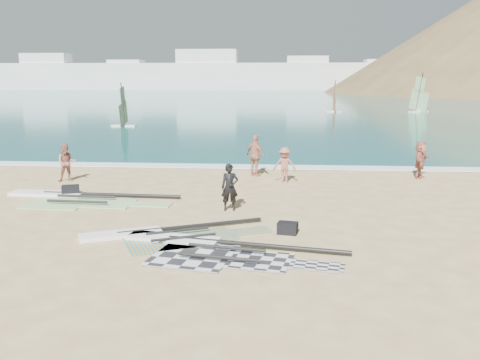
# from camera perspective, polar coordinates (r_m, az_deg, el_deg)

# --- Properties ---
(ground) EXTENTS (300.00, 300.00, 0.00)m
(ground) POSITION_cam_1_polar(r_m,az_deg,el_deg) (14.39, -6.69, -6.90)
(ground) COLOR #D3B27B
(ground) RESTS_ON ground
(sea) EXTENTS (300.00, 240.00, 0.06)m
(sea) POSITION_cam_1_polar(r_m,az_deg,el_deg) (145.51, 3.45, 9.34)
(sea) COLOR #0B4353
(sea) RESTS_ON ground
(surf_line) EXTENTS (300.00, 1.20, 0.04)m
(surf_line) POSITION_cam_1_polar(r_m,az_deg,el_deg) (26.24, -1.53, 1.38)
(surf_line) COLOR white
(surf_line) RESTS_ON ground
(far_town) EXTENTS (160.00, 8.00, 12.00)m
(far_town) POSITION_cam_1_polar(r_m,az_deg,el_deg) (164.46, -2.00, 11.12)
(far_town) COLOR white
(far_town) RESTS_ON ground
(rig_grey) EXTENTS (6.01, 2.92, 0.20)m
(rig_grey) POSITION_cam_1_polar(r_m,az_deg,el_deg) (13.84, -3.27, -7.36)
(rig_grey) COLOR #232326
(rig_grey) RESTS_ON ground
(rig_green) EXTENTS (6.51, 2.70, 0.21)m
(rig_green) POSITION_cam_1_polar(r_m,az_deg,el_deg) (20.27, -17.27, -1.88)
(rig_green) COLOR #52AD1A
(rig_green) RESTS_ON ground
(rig_orange) EXTENTS (5.38, 3.47, 0.20)m
(rig_orange) POSITION_cam_1_polar(r_m,az_deg,el_deg) (15.11, -8.35, -5.88)
(rig_orange) COLOR orange
(rig_orange) RESTS_ON ground
(gear_bag_near) EXTENTS (0.73, 0.63, 0.40)m
(gear_bag_near) POSITION_cam_1_polar(r_m,az_deg,el_deg) (20.93, -17.63, -1.09)
(gear_bag_near) COLOR black
(gear_bag_near) RESTS_ON ground
(gear_bag_far) EXTENTS (0.63, 0.50, 0.33)m
(gear_bag_far) POSITION_cam_1_polar(r_m,az_deg,el_deg) (15.29, 5.10, -5.13)
(gear_bag_far) COLOR black
(gear_bag_far) RESTS_ON ground
(person_wetsuit) EXTENTS (0.63, 0.46, 1.57)m
(person_wetsuit) POSITION_cam_1_polar(r_m,az_deg,el_deg) (17.69, -1.10, -0.79)
(person_wetsuit) COLOR black
(person_wetsuit) RESTS_ON ground
(beachgoer_left) EXTENTS (0.93, 0.82, 1.61)m
(beachgoer_left) POSITION_cam_1_polar(r_m,az_deg,el_deg) (23.72, -18.02, 1.77)
(beachgoer_left) COLOR #9E5F52
(beachgoer_left) RESTS_ON ground
(beachgoer_mid) EXTENTS (1.01, 0.62, 1.50)m
(beachgoer_mid) POSITION_cam_1_polar(r_m,az_deg,el_deg) (22.41, 4.78, 1.61)
(beachgoer_mid) COLOR #985844
(beachgoer_mid) RESTS_ON ground
(beachgoer_back) EXTENTS (1.11, 1.06, 1.85)m
(beachgoer_back) POSITION_cam_1_polar(r_m,az_deg,el_deg) (23.78, 1.66, 2.63)
(beachgoer_back) COLOR tan
(beachgoer_back) RESTS_ON ground
(beachgoer_right) EXTENTS (1.11, 1.56, 1.63)m
(beachgoer_right) POSITION_cam_1_polar(r_m,az_deg,el_deg) (24.58, 18.67, 2.06)
(beachgoer_right) COLOR #B46351
(beachgoer_right) RESTS_ON ground
(windsurfer_left) EXTENTS (2.12, 2.60, 3.87)m
(windsurfer_left) POSITION_cam_1_polar(r_m,az_deg,el_deg) (48.06, -12.35, 6.96)
(windsurfer_left) COLOR white
(windsurfer_left) RESTS_ON ground
(windsurfer_centre) EXTENTS (2.15, 2.61, 3.88)m
(windsurfer_centre) POSITION_cam_1_polar(r_m,az_deg,el_deg) (66.35, 10.04, 8.13)
(windsurfer_centre) COLOR white
(windsurfer_centre) RESTS_ON ground
(windsurfer_right) EXTENTS (2.64, 2.78, 4.78)m
(windsurfer_right) POSITION_cam_1_polar(r_m,az_deg,el_deg) (68.75, 18.54, 7.98)
(windsurfer_right) COLOR white
(windsurfer_right) RESTS_ON ground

